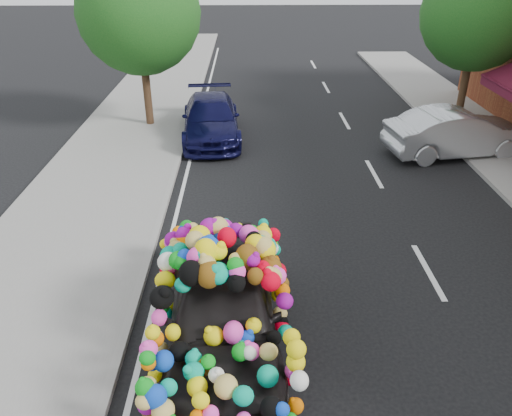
% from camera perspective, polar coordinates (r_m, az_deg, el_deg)
% --- Properties ---
extents(ground, '(100.00, 100.00, 0.00)m').
position_cam_1_polar(ground, '(10.51, 0.15, -7.48)').
color(ground, black).
rests_on(ground, ground).
extents(sidewalk, '(4.00, 60.00, 0.12)m').
position_cam_1_polar(sidewalk, '(11.25, -22.49, -6.92)').
color(sidewalk, gray).
rests_on(sidewalk, ground).
extents(kerb, '(0.15, 60.00, 0.13)m').
position_cam_1_polar(kerb, '(10.69, -12.65, -7.16)').
color(kerb, gray).
rests_on(kerb, ground).
extents(lane_markings, '(6.00, 50.00, 0.01)m').
position_cam_1_polar(lane_markings, '(11.17, 19.08, -6.84)').
color(lane_markings, silver).
rests_on(lane_markings, ground).
extents(tree_near_sidewalk, '(4.20, 4.20, 6.13)m').
position_cam_1_polar(tree_near_sidewalk, '(18.52, -13.24, 20.97)').
color(tree_near_sidewalk, '#332114').
rests_on(tree_near_sidewalk, ground).
extents(tree_far_b, '(4.00, 4.00, 5.90)m').
position_cam_1_polar(tree_far_b, '(20.39, 24.05, 19.65)').
color(tree_far_b, '#332114').
rests_on(tree_far_b, ground).
extents(plush_art_car, '(2.43, 4.88, 2.21)m').
position_cam_1_polar(plush_art_car, '(8.22, -3.92, -9.31)').
color(plush_art_car, black).
rests_on(plush_art_car, ground).
extents(navy_sedan, '(2.27, 4.88, 1.38)m').
position_cam_1_polar(navy_sedan, '(17.69, -5.18, 10.16)').
color(navy_sedan, black).
rests_on(navy_sedan, ground).
extents(silver_hatchback, '(4.74, 2.28, 1.50)m').
position_cam_1_polar(silver_hatchback, '(17.28, 22.05, 7.97)').
color(silver_hatchback, '#B2B5BA').
rests_on(silver_hatchback, ground).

